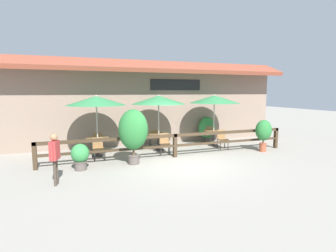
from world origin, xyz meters
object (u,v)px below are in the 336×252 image
chair_far_streetside (222,138)px  potted_plant_tall_tropical (133,131)px  chair_far_wallside (208,133)px  dining_table_far (214,133)px  potted_plant_corner_fern (207,128)px  patio_umbrella_far (214,99)px  chair_middle_streetside (165,142)px  patio_umbrella_near (96,101)px  chair_near_wallside (98,141)px  potted_plant_broad_leaf (264,132)px  potted_plant_small_flowering (80,156)px  dining_table_middle (159,137)px  patio_umbrella_middle (159,100)px  pedestrian (55,152)px  dining_table_near (98,141)px  chair_middle_wallside (154,137)px  chair_near_streetside (98,147)px

chair_far_streetside → potted_plant_tall_tropical: size_ratio=0.43×
potted_plant_tall_tropical → chair_far_wallside: bearing=30.4°
dining_table_far → potted_plant_corner_fern: size_ratio=0.71×
patio_umbrella_far → dining_table_far: bearing=0.0°
chair_middle_streetside → patio_umbrella_far: patio_umbrella_far is taller
patio_umbrella_far → chair_far_streetside: size_ratio=2.88×
patio_umbrella_near → dining_table_far: (5.57, 0.16, -1.68)m
chair_near_wallside → potted_plant_tall_tropical: size_ratio=0.43×
potted_plant_tall_tropical → potted_plant_broad_leaf: bearing=0.2°
chair_far_wallside → potted_plant_small_flowering: potted_plant_small_flowering is taller
dining_table_middle → chair_far_wallside: (2.95, 0.81, -0.11)m
patio_umbrella_middle → dining_table_middle: bearing=180.0°
dining_table_middle → potted_plant_small_flowering: bearing=-150.3°
chair_middle_streetside → potted_plant_corner_fern: (3.00, 1.77, 0.23)m
chair_far_streetside → pedestrian: (-7.06, -2.60, 0.46)m
chair_near_wallside → potted_plant_corner_fern: size_ratio=0.65×
patio_umbrella_near → dining_table_far: 5.82m
dining_table_middle → pedestrian: 5.28m
chair_middle_streetside → potted_plant_small_flowering: 3.71m
dining_table_far → potted_plant_broad_leaf: bearing=-53.2°
chair_far_wallside → potted_plant_tall_tropical: size_ratio=0.43×
dining_table_near → chair_far_wallside: 5.71m
patio_umbrella_far → potted_plant_corner_fern: patio_umbrella_far is taller
chair_near_wallside → patio_umbrella_far: size_ratio=0.35×
patio_umbrella_near → chair_middle_wallside: patio_umbrella_near is taller
dining_table_far → potted_plant_tall_tropical: potted_plant_tall_tropical is taller
potted_plant_corner_fern → chair_near_wallside: bearing=-175.3°
patio_umbrella_middle → dining_table_far: 3.33m
chair_near_wallside → potted_plant_broad_leaf: size_ratio=0.62×
patio_umbrella_middle → chair_far_streetside: (2.91, -0.65, -1.79)m
dining_table_far → potted_plant_broad_leaf: potted_plant_broad_leaf is taller
patio_umbrella_near → dining_table_near: (0.00, -0.00, -1.68)m
chair_near_wallside → chair_far_wallside: bearing=-176.6°
patio_umbrella_near → dining_table_near: patio_umbrella_near is taller
potted_plant_broad_leaf → patio_umbrella_far: bearing=126.8°
patio_umbrella_near → pedestrian: bearing=-114.6°
patio_umbrella_far → dining_table_far: (0.00, 0.00, -1.68)m
patio_umbrella_middle → chair_far_streetside: patio_umbrella_middle is taller
chair_near_streetside → chair_far_streetside: 5.65m
chair_near_streetside → chair_middle_wallside: (2.74, 1.48, 0.00)m
chair_near_streetside → chair_near_wallside: bearing=80.9°
patio_umbrella_near → potted_plant_broad_leaf: (6.99, -1.73, -1.39)m
patio_umbrella_middle → potted_plant_tall_tropical: (-1.57, -1.84, -1.05)m
chair_near_wallside → chair_far_wallside: size_ratio=1.00×
potted_plant_small_flowering → potted_plant_broad_leaf: bearing=1.1°
dining_table_far → potted_plant_corner_fern: potted_plant_corner_fern is taller
potted_plant_corner_fern → pedestrian: (-7.18, -4.34, 0.23)m
patio_umbrella_middle → potted_plant_broad_leaf: 4.86m
dining_table_near → potted_plant_small_flowering: 2.02m
chair_far_wallside → potted_plant_broad_leaf: potted_plant_broad_leaf is taller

